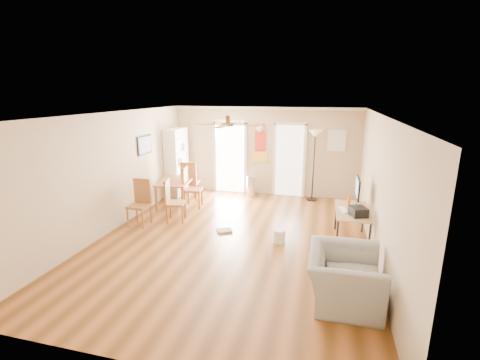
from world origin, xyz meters
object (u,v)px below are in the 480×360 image
(dining_chair_right_a, at_px, (193,188))
(dining_chair_far, at_px, (191,180))
(trash_can, at_px, (251,186))
(torchiere_lamp, at_px, (314,166))
(bookshelf, at_px, (177,162))
(wastebasket_b, at_px, (346,257))
(dining_chair_right_b, at_px, (176,201))
(dining_chair_near, at_px, (139,203))
(printer, at_px, (358,211))
(dining_table, at_px, (177,192))
(armchair, at_px, (344,277))
(wastebasket_a, at_px, (279,236))
(computer_desk, at_px, (351,226))

(dining_chair_right_a, distance_m, dining_chair_far, 0.75)
(trash_can, xyz_separation_m, torchiere_lamp, (1.78, 0.00, 0.70))
(bookshelf, distance_m, dining_chair_right_a, 1.46)
(torchiere_lamp, height_order, wastebasket_b, torchiere_lamp)
(bookshelf, height_order, wastebasket_b, bookshelf)
(bookshelf, height_order, dining_chair_right_b, bookshelf)
(dining_chair_near, distance_m, printer, 4.78)
(dining_table, bearing_deg, dining_chair_far, 69.06)
(torchiere_lamp, bearing_deg, bookshelf, -174.77)
(bookshelf, distance_m, dining_chair_near, 2.62)
(dining_chair_right_b, xyz_separation_m, wastebasket_b, (3.84, -1.20, -0.37))
(bookshelf, relative_size, dining_chair_far, 1.79)
(dining_chair_right_b, xyz_separation_m, dining_chair_near, (-0.72, -0.44, 0.02))
(dining_table, height_order, dining_chair_near, dining_chair_near)
(bookshelf, relative_size, armchair, 1.67)
(dining_chair_right_b, bearing_deg, dining_chair_far, -1.67)
(wastebasket_a, relative_size, armchair, 0.24)
(torchiere_lamp, relative_size, computer_desk, 1.53)
(dining_table, relative_size, dining_chair_right_a, 1.28)
(dining_chair_far, relative_size, trash_can, 1.81)
(printer, bearing_deg, dining_chair_far, 133.02)
(dining_chair_right_b, bearing_deg, torchiere_lamp, -63.66)
(armchair, bearing_deg, dining_chair_right_b, 57.98)
(printer, bearing_deg, dining_chair_right_a, 138.69)
(dining_table, distance_m, printer, 4.94)
(bookshelf, distance_m, printer, 5.64)
(wastebasket_b, height_order, armchair, armchair)
(dining_chair_far, bearing_deg, printer, 144.97)
(armchair, bearing_deg, dining_chair_far, 44.98)
(dining_chair_far, relative_size, computer_desk, 0.84)
(bookshelf, height_order, wastebasket_a, bookshelf)
(dining_chair_far, height_order, wastebasket_b, dining_chair_far)
(dining_table, xyz_separation_m, dining_chair_right_b, (0.55, -1.23, 0.17))
(dining_table, distance_m, wastebasket_b, 5.03)
(dining_chair_right_b, bearing_deg, computer_desk, -105.54)
(trash_can, bearing_deg, torchiere_lamp, 0.13)
(wastebasket_b, bearing_deg, wastebasket_a, 154.08)
(trash_can, xyz_separation_m, wastebasket_a, (1.28, -3.07, -0.16))
(bookshelf, xyz_separation_m, wastebasket_a, (3.49, -2.71, -0.85))
(bookshelf, distance_m, dining_table, 1.17)
(dining_table, height_order, dining_chair_right_a, dining_chair_right_a)
(torchiere_lamp, bearing_deg, dining_chair_right_b, -140.81)
(torchiere_lamp, distance_m, wastebasket_b, 3.88)
(computer_desk, height_order, printer, printer)
(bookshelf, xyz_separation_m, dining_chair_near, (0.21, -2.57, -0.46))
(dining_table, relative_size, printer, 4.14)
(torchiere_lamp, xyz_separation_m, computer_desk, (0.91, -2.69, -0.65))
(dining_chair_near, height_order, wastebasket_b, dining_chair_near)
(computer_desk, xyz_separation_m, armchair, (-0.22, -2.17, 0.03))
(printer, height_order, armchair, printer)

